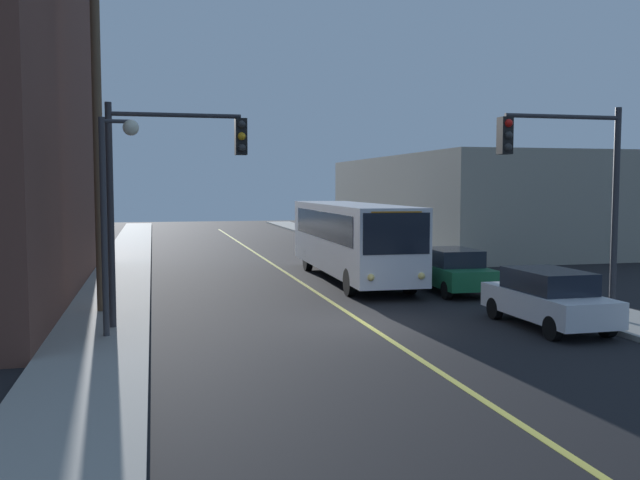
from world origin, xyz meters
The scene contains 14 objects.
ground_plane centered at (0.00, 0.00, 0.00)m, with size 120.00×120.00×0.00m, color black.
sidewalk_left centered at (-7.25, 10.00, 0.07)m, with size 2.50×90.00×0.15m, color gray.
sidewalk_right centered at (7.25, 10.00, 0.07)m, with size 2.50×90.00×0.15m, color gray.
lane_stripe_center centered at (0.00, 15.00, 0.01)m, with size 0.16×60.00×0.01m, color #D8CC4C.
building_right_warehouse centered at (14.50, 23.72, 2.91)m, with size 12.00×23.43×5.82m.
city_bus centered at (2.20, 9.15, 1.82)m, with size 2.79×12.20×3.20m.
parked_car_white centered at (4.79, -1.68, 0.84)m, with size 1.88×4.43×1.62m.
parked_car_green centered at (4.89, 4.95, 0.84)m, with size 1.91×4.44×1.62m.
parked_car_blue centered at (4.64, 12.72, 0.84)m, with size 1.84×4.41×1.62m.
utility_pole_near centered at (-7.42, 3.15, 6.21)m, with size 2.40×0.28×11.08m.
traffic_signal_left_corner centered at (-5.41, 0.51, 4.30)m, with size 3.75×0.48×6.00m.
traffic_signal_right_corner centered at (5.41, -1.56, 4.30)m, with size 3.75×0.48×6.00m.
street_lamp_left centered at (-6.83, -0.61, 3.74)m, with size 0.98×0.40×5.50m.
fire_hydrant centered at (6.85, 4.14, 0.58)m, with size 0.44×0.26×0.84m.
Camera 1 is at (-5.85, -18.76, 3.93)m, focal length 38.97 mm.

